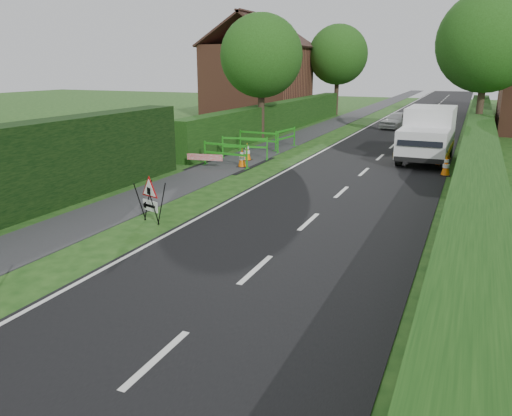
# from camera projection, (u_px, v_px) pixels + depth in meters

# --- Properties ---
(ground) EXTENTS (120.00, 120.00, 0.00)m
(ground) POSITION_uv_depth(u_px,v_px,m) (125.00, 269.00, 10.21)
(ground) COLOR #173E11
(ground) RESTS_ON ground
(road_surface) EXTENTS (6.00, 90.00, 0.02)m
(road_surface) POSITION_uv_depth(u_px,v_px,m) (425.00, 117.00, 40.08)
(road_surface) COLOR black
(road_surface) RESTS_ON ground
(footpath) EXTENTS (2.00, 90.00, 0.02)m
(footpath) POSITION_uv_depth(u_px,v_px,m) (357.00, 114.00, 42.19)
(footpath) COLOR #2D2D30
(footpath) RESTS_ON ground
(hedge_west_far) EXTENTS (1.00, 24.00, 1.80)m
(hedge_west_far) POSITION_uv_depth(u_px,v_px,m) (280.00, 131.00, 31.51)
(hedge_west_far) COLOR #14380F
(hedge_west_far) RESTS_ON ground
(hedge_east) EXTENTS (1.20, 50.00, 1.50)m
(hedge_east) POSITION_uv_depth(u_px,v_px,m) (477.00, 160.00, 21.80)
(hedge_east) COLOR #14380F
(hedge_east) RESTS_ON ground
(house_west) EXTENTS (7.50, 7.40, 7.88)m
(house_west) POSITION_uv_depth(u_px,v_px,m) (258.00, 80.00, 39.68)
(house_west) COLOR brown
(house_west) RESTS_ON ground
(tree_nw) EXTENTS (4.40, 4.40, 6.70)m
(tree_nw) POSITION_uv_depth(u_px,v_px,m) (261.00, 56.00, 26.60)
(tree_nw) COLOR #2D2116
(tree_nw) RESTS_ON ground
(tree_ne) EXTENTS (5.20, 5.20, 7.79)m
(tree_ne) POSITION_uv_depth(u_px,v_px,m) (488.00, 42.00, 25.70)
(tree_ne) COLOR #2D2116
(tree_ne) RESTS_ON ground
(tree_fw) EXTENTS (4.80, 4.80, 7.24)m
(tree_fw) POSITION_uv_depth(u_px,v_px,m) (338.00, 55.00, 40.60)
(tree_fw) COLOR #2D2116
(tree_fw) RESTS_ON ground
(tree_fe) EXTENTS (4.20, 4.20, 6.33)m
(tree_fe) POSITION_uv_depth(u_px,v_px,m) (484.00, 62.00, 40.06)
(tree_fe) COLOR #2D2116
(tree_fe) RESTS_ON ground
(triangle_sign) EXTENTS (0.91, 0.91, 1.06)m
(triangle_sign) POSITION_uv_depth(u_px,v_px,m) (149.00, 196.00, 12.96)
(triangle_sign) COLOR black
(triangle_sign) RESTS_ON ground
(works_van) EXTENTS (2.05, 5.00, 2.26)m
(works_van) POSITION_uv_depth(u_px,v_px,m) (428.00, 133.00, 21.43)
(works_van) COLOR silver
(works_van) RESTS_ON ground
(traffic_cone_0) EXTENTS (0.38, 0.38, 0.79)m
(traffic_cone_0) POSITION_uv_depth(u_px,v_px,m) (446.00, 166.00, 18.67)
(traffic_cone_0) COLOR black
(traffic_cone_0) RESTS_ON ground
(traffic_cone_1) EXTENTS (0.38, 0.38, 0.79)m
(traffic_cone_1) POSITION_uv_depth(u_px,v_px,m) (440.00, 156.00, 20.56)
(traffic_cone_1) COLOR black
(traffic_cone_1) RESTS_ON ground
(traffic_cone_2) EXTENTS (0.38, 0.38, 0.79)m
(traffic_cone_2) POSITION_uv_depth(u_px,v_px,m) (447.00, 151.00, 21.93)
(traffic_cone_2) COLOR black
(traffic_cone_2) RESTS_ON ground
(traffic_cone_3) EXTENTS (0.38, 0.38, 0.79)m
(traffic_cone_3) POSITION_uv_depth(u_px,v_px,m) (242.00, 158.00, 20.25)
(traffic_cone_3) COLOR black
(traffic_cone_3) RESTS_ON ground
(traffic_cone_4) EXTENTS (0.38, 0.38, 0.79)m
(traffic_cone_4) POSITION_uv_depth(u_px,v_px,m) (247.00, 152.00, 21.68)
(traffic_cone_4) COLOR black
(traffic_cone_4) RESTS_ON ground
(ped_barrier_0) EXTENTS (2.08, 0.52, 1.00)m
(ped_barrier_0) POSITION_uv_depth(u_px,v_px,m) (225.00, 152.00, 20.22)
(ped_barrier_0) COLOR #21901A
(ped_barrier_0) RESTS_ON ground
(ped_barrier_1) EXTENTS (2.09, 0.81, 1.00)m
(ped_barrier_1) POSITION_uv_depth(u_px,v_px,m) (245.00, 145.00, 21.93)
(ped_barrier_1) COLOR #21901A
(ped_barrier_1) RESTS_ON ground
(ped_barrier_2) EXTENTS (2.08, 0.46, 1.00)m
(ped_barrier_2) POSITION_uv_depth(u_px,v_px,m) (259.00, 139.00, 23.78)
(ped_barrier_2) COLOR #21901A
(ped_barrier_2) RESTS_ON ground
(ped_barrier_3) EXTENTS (0.60, 2.09, 1.00)m
(ped_barrier_3) POSITION_uv_depth(u_px,v_px,m) (285.00, 136.00, 24.65)
(ped_barrier_3) COLOR #21901A
(ped_barrier_3) RESTS_ON ground
(redwhite_plank) EXTENTS (1.49, 0.29, 0.25)m
(redwhite_plank) POSITION_uv_depth(u_px,v_px,m) (205.00, 168.00, 20.16)
(redwhite_plank) COLOR red
(redwhite_plank) RESTS_ON ground
(hatchback_car) EXTENTS (2.10, 3.42, 1.09)m
(hatchback_car) POSITION_uv_depth(u_px,v_px,m) (397.00, 120.00, 32.70)
(hatchback_car) COLOR white
(hatchback_car) RESTS_ON ground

